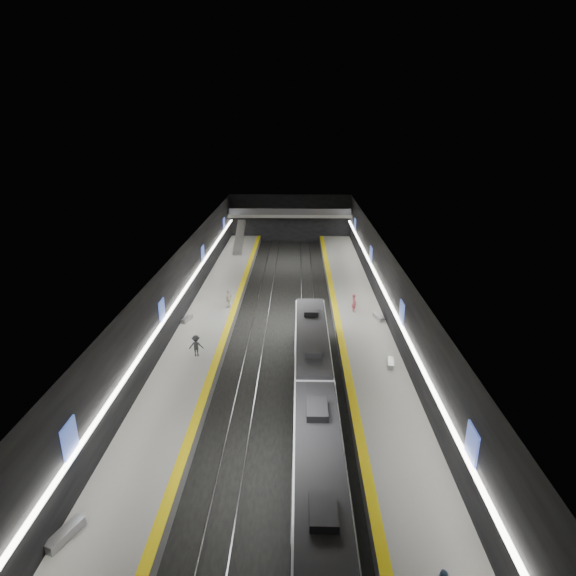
{
  "coord_description": "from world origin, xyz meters",
  "views": [
    {
      "loc": [
        1.37,
        -44.78,
        19.66
      ],
      "look_at": [
        0.28,
        4.94,
        2.2
      ],
      "focal_mm": 30.0,
      "sensor_mm": 36.0,
      "label": 1
    }
  ],
  "objects_px": {
    "passenger_left_b": "(196,346)",
    "passenger_left_a": "(229,299)",
    "bench_right_near": "(391,363)",
    "bench_left_near": "(65,534)",
    "bench_left_far": "(187,319)",
    "passenger_right_a": "(354,303)",
    "train": "(314,402)",
    "escalator": "(240,237)",
    "bench_right_far": "(379,317)"
  },
  "relations": [
    {
      "from": "train",
      "to": "passenger_left_a",
      "type": "distance_m",
      "value": 21.36
    },
    {
      "from": "bench_left_far",
      "to": "escalator",
      "type": "bearing_deg",
      "value": 102.22
    },
    {
      "from": "escalator",
      "to": "passenger_left_b",
      "type": "height_order",
      "value": "escalator"
    },
    {
      "from": "bench_right_near",
      "to": "bench_left_far",
      "type": "bearing_deg",
      "value": 165.3
    },
    {
      "from": "passenger_left_a",
      "to": "bench_left_near",
      "type": "bearing_deg",
      "value": 17.4
    },
    {
      "from": "train",
      "to": "bench_left_near",
      "type": "height_order",
      "value": "train"
    },
    {
      "from": "escalator",
      "to": "passenger_left_b",
      "type": "distance_m",
      "value": 34.95
    },
    {
      "from": "bench_left_near",
      "to": "bench_right_far",
      "type": "bearing_deg",
      "value": 76.37
    },
    {
      "from": "bench_right_near",
      "to": "passenger_left_a",
      "type": "bearing_deg",
      "value": 150.52
    },
    {
      "from": "bench_left_far",
      "to": "passenger_left_a",
      "type": "height_order",
      "value": "passenger_left_a"
    },
    {
      "from": "passenger_left_b",
      "to": "passenger_right_a",
      "type": "bearing_deg",
      "value": -147.44
    },
    {
      "from": "escalator",
      "to": "bench_left_near",
      "type": "xyz_separation_m",
      "value": [
        -2.0,
        -53.56,
        -1.65
      ]
    },
    {
      "from": "bench_left_far",
      "to": "bench_left_near",
      "type": "bearing_deg",
      "value": -73.64
    },
    {
      "from": "bench_left_near",
      "to": "bench_right_near",
      "type": "bearing_deg",
      "value": 64.91
    },
    {
      "from": "passenger_right_a",
      "to": "passenger_left_b",
      "type": "xyz_separation_m",
      "value": [
        -14.15,
        -10.07,
        -0.02
      ]
    },
    {
      "from": "bench_right_far",
      "to": "passenger_left_a",
      "type": "xyz_separation_m",
      "value": [
        -15.23,
        2.85,
        0.74
      ]
    },
    {
      "from": "bench_left_far",
      "to": "passenger_left_b",
      "type": "height_order",
      "value": "passenger_left_b"
    },
    {
      "from": "bench_right_near",
      "to": "passenger_left_b",
      "type": "bearing_deg",
      "value": -174.33
    },
    {
      "from": "bench_left_far",
      "to": "passenger_left_a",
      "type": "distance_m",
      "value": 5.25
    },
    {
      "from": "bench_right_near",
      "to": "bench_right_far",
      "type": "xyz_separation_m",
      "value": [
        0.52,
        9.43,
        0.03
      ]
    },
    {
      "from": "bench_left_near",
      "to": "escalator",
      "type": "bearing_deg",
      "value": 109.44
    },
    {
      "from": "train",
      "to": "bench_right_far",
      "type": "distance_m",
      "value": 18.18
    },
    {
      "from": "passenger_left_a",
      "to": "escalator",
      "type": "bearing_deg",
      "value": -151.65
    },
    {
      "from": "train",
      "to": "bench_left_far",
      "type": "height_order",
      "value": "train"
    },
    {
      "from": "bench_left_near",
      "to": "passenger_left_b",
      "type": "relative_size",
      "value": 1.11
    },
    {
      "from": "bench_left_far",
      "to": "bench_right_near",
      "type": "bearing_deg",
      "value": -8.71
    },
    {
      "from": "bench_left_near",
      "to": "passenger_right_a",
      "type": "xyz_separation_m",
      "value": [
        16.61,
        28.69,
        0.69
      ]
    },
    {
      "from": "bench_right_near",
      "to": "bench_left_near",
      "type": "bearing_deg",
      "value": -126.31
    },
    {
      "from": "passenger_right_a",
      "to": "passenger_left_a",
      "type": "relative_size",
      "value": 0.98
    },
    {
      "from": "passenger_left_a",
      "to": "train",
      "type": "bearing_deg",
      "value": 47.45
    },
    {
      "from": "passenger_right_a",
      "to": "passenger_left_a",
      "type": "xyz_separation_m",
      "value": [
        -12.97,
        0.91,
        0.02
      ]
    },
    {
      "from": "bench_right_near",
      "to": "passenger_right_a",
      "type": "distance_m",
      "value": 11.53
    },
    {
      "from": "bench_left_near",
      "to": "bench_left_far",
      "type": "relative_size",
      "value": 1.24
    },
    {
      "from": "bench_left_far",
      "to": "train",
      "type": "bearing_deg",
      "value": -36.7
    },
    {
      "from": "escalator",
      "to": "bench_left_far",
      "type": "xyz_separation_m",
      "value": [
        -2.0,
        -27.65,
        -1.7
      ]
    },
    {
      "from": "escalator",
      "to": "bench_left_far",
      "type": "bearing_deg",
      "value": -94.14
    },
    {
      "from": "bench_left_near",
      "to": "passenger_left_a",
      "type": "distance_m",
      "value": 29.84
    },
    {
      "from": "escalator",
      "to": "passenger_left_a",
      "type": "distance_m",
      "value": 24.03
    },
    {
      "from": "train",
      "to": "bench_left_near",
      "type": "bearing_deg",
      "value": -140.34
    },
    {
      "from": "bench_right_near",
      "to": "train",
      "type": "bearing_deg",
      "value": -120.43
    },
    {
      "from": "passenger_left_b",
      "to": "passenger_left_a",
      "type": "bearing_deg",
      "value": -99.03
    },
    {
      "from": "bench_left_near",
      "to": "passenger_right_a",
      "type": "distance_m",
      "value": 33.16
    },
    {
      "from": "passenger_left_b",
      "to": "bench_left_far",
      "type": "bearing_deg",
      "value": -74.21
    },
    {
      "from": "passenger_left_a",
      "to": "bench_right_near",
      "type": "bearing_deg",
      "value": 74.57
    },
    {
      "from": "bench_left_far",
      "to": "passenger_right_a",
      "type": "distance_m",
      "value": 16.86
    },
    {
      "from": "bench_left_near",
      "to": "bench_right_far",
      "type": "distance_m",
      "value": 32.74
    },
    {
      "from": "bench_left_far",
      "to": "passenger_left_a",
      "type": "bearing_deg",
      "value": 61.76
    },
    {
      "from": "escalator",
      "to": "bench_right_far",
      "type": "bearing_deg",
      "value": -57.81
    },
    {
      "from": "train",
      "to": "passenger_left_b",
      "type": "xyz_separation_m",
      "value": [
        -9.54,
        8.68,
        -0.27
      ]
    },
    {
      "from": "bench_left_near",
      "to": "passenger_left_a",
      "type": "height_order",
      "value": "passenger_left_a"
    }
  ]
}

